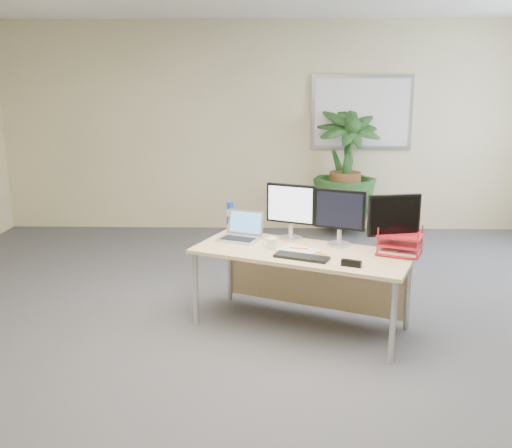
{
  "coord_description": "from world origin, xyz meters",
  "views": [
    {
      "loc": [
        0.02,
        -3.51,
        1.96
      ],
      "look_at": [
        -0.07,
        0.35,
        0.98
      ],
      "focal_mm": 40.0,
      "sensor_mm": 36.0,
      "label": 1
    }
  ],
  "objects_px": {
    "desk": "(305,264)",
    "laptop": "(242,232)",
    "floor_plant": "(345,177)",
    "monitor_left": "(291,208)",
    "monitor_right": "(340,214)"
  },
  "relations": [
    {
      "from": "desk",
      "to": "laptop",
      "type": "bearing_deg",
      "value": 154.17
    },
    {
      "from": "desk",
      "to": "floor_plant",
      "type": "distance_m",
      "value": 2.9
    },
    {
      "from": "floor_plant",
      "to": "monitor_left",
      "type": "distance_m",
      "value": 2.69
    },
    {
      "from": "monitor_left",
      "to": "laptop",
      "type": "relative_size",
      "value": 1.15
    },
    {
      "from": "laptop",
      "to": "desk",
      "type": "bearing_deg",
      "value": -25.83
    },
    {
      "from": "monitor_left",
      "to": "laptop",
      "type": "bearing_deg",
      "value": 178.26
    },
    {
      "from": "floor_plant",
      "to": "laptop",
      "type": "height_order",
      "value": "floor_plant"
    },
    {
      "from": "monitor_left",
      "to": "floor_plant",
      "type": "bearing_deg",
      "value": 73.05
    },
    {
      "from": "desk",
      "to": "laptop",
      "type": "xyz_separation_m",
      "value": [
        -0.53,
        0.25,
        0.19
      ]
    },
    {
      "from": "monitor_right",
      "to": "monitor_left",
      "type": "bearing_deg",
      "value": 156.04
    },
    {
      "from": "desk",
      "to": "monitor_left",
      "type": "bearing_deg",
      "value": 114.82
    },
    {
      "from": "monitor_left",
      "to": "laptop",
      "type": "distance_m",
      "value": 0.47
    },
    {
      "from": "monitor_left",
      "to": "monitor_right",
      "type": "relative_size",
      "value": 1.02
    },
    {
      "from": "monitor_left",
      "to": "laptop",
      "type": "height_order",
      "value": "monitor_left"
    },
    {
      "from": "desk",
      "to": "monitor_left",
      "type": "distance_m",
      "value": 0.48
    }
  ]
}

